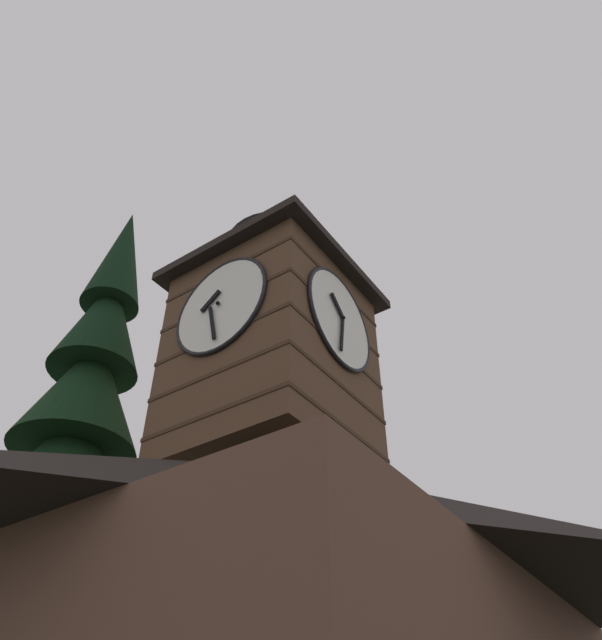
# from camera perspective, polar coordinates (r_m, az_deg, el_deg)

# --- Properties ---
(clock_tower) EXTENTS (4.63, 4.63, 8.23)m
(clock_tower) POSITION_cam_1_polar(r_m,az_deg,el_deg) (15.72, -2.62, -2.48)
(clock_tower) COLOR brown
(clock_tower) RESTS_ON building_main
(pine_tree_behind) EXTENTS (5.19, 5.19, 17.74)m
(pine_tree_behind) POSITION_cam_1_polar(r_m,az_deg,el_deg) (15.59, -21.80, -17.12)
(pine_tree_behind) COLOR #473323
(pine_tree_behind) RESTS_ON ground_plane
(flying_bird_high) EXTENTS (0.57, 0.62, 0.15)m
(flying_bird_high) POSITION_cam_1_polar(r_m,az_deg,el_deg) (25.66, 0.70, 7.91)
(flying_bird_high) COLOR black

